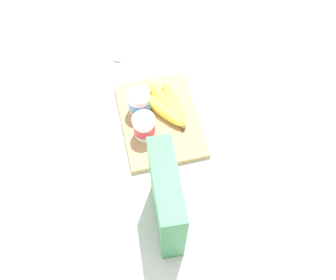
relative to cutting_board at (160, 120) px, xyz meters
The scene contains 7 objects.
ground_plane 0.01m from the cutting_board, ahead, with size 2.40×2.40×0.00m, color silver.
cutting_board is the anchor object (origin of this frame).
cereal_box 0.34m from the cutting_board, behind, with size 0.20×0.06×0.28m, color #38844C.
yogurt_cup_front 0.09m from the cutting_board, 128.43° to the left, with size 0.07×0.07×0.08m.
yogurt_cup_back 0.09m from the cutting_board, 51.49° to the left, with size 0.07×0.07×0.08m.
banana_bunch 0.05m from the cutting_board, 45.81° to the right, with size 0.19×0.13×0.04m.
spoon 0.27m from the cutting_board, 14.67° to the left, with size 0.10×0.11×0.01m.
Camera 1 is at (-0.61, 0.12, 0.98)m, focal length 39.70 mm.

